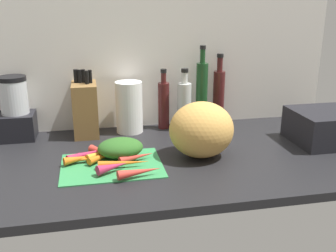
{
  "coord_description": "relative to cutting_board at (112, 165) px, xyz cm",
  "views": [
    {
      "loc": [
        -25.69,
        -133.93,
        56.04
      ],
      "look_at": [
        0.72,
        -5.57,
        13.15
      ],
      "focal_mm": 41.71,
      "sensor_mm": 36.0,
      "label": 1
    }
  ],
  "objects": [
    {
      "name": "carrot_9",
      "position": [
        -7.27,
        8.17,
        1.81
      ],
      "size": [
        17.21,
        10.63,
        2.82
      ],
      "primitive_type": "cone",
      "rotation": [
        0.0,
        1.57,
        0.47
      ],
      "color": "#B2264C",
      "rests_on": "cutting_board"
    },
    {
      "name": "carrot_1",
      "position": [
        9.2,
        1.69,
        1.68
      ],
      "size": [
        13.78,
        7.21,
        2.57
      ],
      "primitive_type": "cone",
      "rotation": [
        0.0,
        1.57,
        0.36
      ],
      "color": "red",
      "rests_on": "cutting_board"
    },
    {
      "name": "ground_plane",
      "position": [
        19.68,
        6.67,
        -1.9
      ],
      "size": [
        170.0,
        80.0,
        3.0
      ],
      "primitive_type": "cube",
      "color": "black"
    },
    {
      "name": "carrot_5",
      "position": [
        -11.11,
        3.81,
        1.83
      ],
      "size": [
        11.33,
        6.23,
        2.87
      ],
      "primitive_type": "cone",
      "rotation": [
        0.0,
        1.57,
        0.33
      ],
      "color": "orange",
      "rests_on": "cutting_board"
    },
    {
      "name": "winter_squash",
      "position": [
        33.21,
        2.65,
        9.98
      ],
      "size": [
        23.82,
        21.53,
        20.75
      ],
      "primitive_type": "ellipsoid",
      "color": "gold",
      "rests_on": "ground_plane"
    },
    {
      "name": "carrot_4",
      "position": [
        1.06,
        10.93,
        1.74
      ],
      "size": [
        10.4,
        11.88,
        2.67
      ],
      "primitive_type": "cone",
      "rotation": [
        0.0,
        1.57,
        0.89
      ],
      "color": "orange",
      "rests_on": "cutting_board"
    },
    {
      "name": "carrot_8",
      "position": [
        8.34,
        -11.73,
        1.96
      ],
      "size": [
        15.22,
        5.98,
        3.12
      ],
      "primitive_type": "cone",
      "rotation": [
        0.0,
        1.57,
        0.2
      ],
      "color": "red",
      "rests_on": "cutting_board"
    },
    {
      "name": "wall_back",
      "position": [
        19.68,
        45.17,
        29.6
      ],
      "size": [
        170.0,
        3.0,
        60.0
      ],
      "primitive_type": "cube",
      "color": "silver",
      "rests_on": "ground_plane"
    },
    {
      "name": "carrot_2",
      "position": [
        -9.75,
        3.71,
        1.46
      ],
      "size": [
        11.8,
        3.47,
        2.11
      ],
      "primitive_type": "cone",
      "rotation": [
        0.0,
        1.57,
        -0.12
      ],
      "color": "orange",
      "rests_on": "cutting_board"
    },
    {
      "name": "bottle_1",
      "position": [
        34.62,
        34.55,
        10.92
      ],
      "size": [
        6.11,
        6.11,
        27.46
      ],
      "color": "silver",
      "rests_on": "ground_plane"
    },
    {
      "name": "blender_appliance",
      "position": [
        -36.57,
        37.46,
        10.9
      ],
      "size": [
        14.78,
        14.78,
        26.29
      ],
      "color": "black",
      "rests_on": "ground_plane"
    },
    {
      "name": "carrot_3",
      "position": [
        -3.93,
        5.73,
        1.41
      ],
      "size": [
        15.48,
        6.15,
        2.02
      ],
      "primitive_type": "cone",
      "rotation": [
        0.0,
        1.57,
        -0.27
      ],
      "color": "#B2264C",
      "rests_on": "cutting_board"
    },
    {
      "name": "carrot_0",
      "position": [
        -0.11,
        -6.32,
        2.12
      ],
      "size": [
        11.49,
        7.56,
        3.44
      ],
      "primitive_type": "cone",
      "rotation": [
        0.0,
        1.57,
        0.41
      ],
      "color": "#B2264C",
      "rests_on": "cutting_board"
    },
    {
      "name": "paper_towel_roll",
      "position": [
        10.39,
        36.17,
        10.76
      ],
      "size": [
        11.53,
        11.53,
        22.33
      ],
      "primitive_type": "cylinder",
      "color": "white",
      "rests_on": "ground_plane"
    },
    {
      "name": "carrot_greens_pile",
      "position": [
        3.68,
        6.12,
        3.9
      ],
      "size": [
        16.56,
        12.74,
        7.01
      ],
      "primitive_type": "ellipsoid",
      "color": "#2D6023",
      "rests_on": "cutting_board"
    },
    {
      "name": "bottle_0",
      "position": [
        26.07,
        38.36,
        10.83
      ],
      "size": [
        5.05,
        5.05,
        26.91
      ],
      "color": "#471919",
      "rests_on": "ground_plane"
    },
    {
      "name": "knife_block",
      "position": [
        -8.28,
        36.33,
        11.18
      ],
      "size": [
        10.21,
        16.82,
        28.02
      ],
      "color": "brown",
      "rests_on": "ground_plane"
    },
    {
      "name": "cutting_board",
      "position": [
        0.0,
        0.0,
        0.0
      ],
      "size": [
        35.09,
        26.91,
        0.8
      ],
      "primitive_type": "cube",
      "color": "#338C4C",
      "rests_on": "ground_plane"
    },
    {
      "name": "carrot_12",
      "position": [
        4.05,
        -3.09,
        1.73
      ],
      "size": [
        17.8,
        3.05,
        2.65
      ],
      "primitive_type": "cone",
      "rotation": [
        0.0,
        1.57,
        -0.02
      ],
      "color": "orange",
      "rests_on": "cutting_board"
    },
    {
      "name": "dish_rack",
      "position": [
        86.36,
        7.2,
        6.12
      ],
      "size": [
        24.82,
        24.66,
        13.04
      ],
      "primitive_type": "cube",
      "color": "black",
      "rests_on": "ground_plane"
    },
    {
      "name": "carrot_10",
      "position": [
        -2.97,
        8.37,
        1.93
      ],
      "size": [
        9.92,
        10.48,
        3.06
      ],
      "primitive_type": "cone",
      "rotation": [
        0.0,
        1.57,
        -0.83
      ],
      "color": "red",
      "rests_on": "cutting_board"
    },
    {
      "name": "carrot_6",
      "position": [
        -2.66,
        4.74,
        1.76
      ],
      "size": [
        12.0,
        10.56,
        2.72
      ],
      "primitive_type": "cone",
      "rotation": [
        0.0,
        1.57,
        0.69
      ],
      "color": "orange",
      "rests_on": "cutting_board"
    },
    {
      "name": "carrot_11",
      "position": [
        -2.7,
        7.7,
        1.74
      ],
      "size": [
        12.81,
        10.2,
        2.67
      ],
      "primitive_type": "cone",
      "rotation": [
        0.0,
        1.57,
        0.62
      ],
      "color": "orange",
      "rests_on": "cutting_board"
    },
    {
      "name": "bottle_2",
      "position": [
        43.22,
        37.07,
        15.09
      ],
      "size": [
        5.24,
        5.24,
        36.78
      ],
      "color": "#19421E",
      "rests_on": "ground_plane"
    },
    {
      "name": "bottle_3",
      "position": [
        51.97,
        39.08,
        13.21
      ],
      "size": [
        5.3,
        5.3,
        32.73
      ],
      "color": "#471919",
      "rests_on": "ground_plane"
    },
    {
      "name": "carrot_7",
      "position": [
        1.82,
        6.19,
        1.82
      ],
      "size": [
        12.2,
        10.37,
        2.83
      ],
      "primitive_type": "cone",
      "rotation": [
        0.0,
        1.57,
        -0.66
      ],
      "color": "orange",
      "rests_on": "cutting_board"
    }
  ]
}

